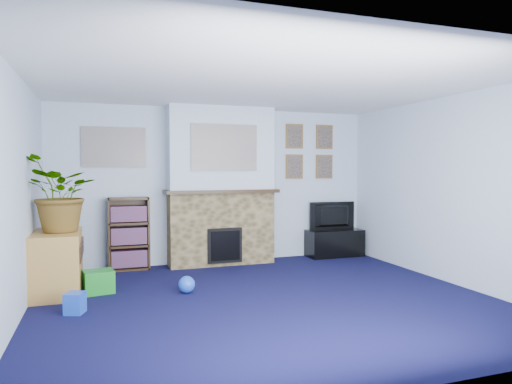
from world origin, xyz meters
name	(u,v)px	position (x,y,z in m)	size (l,w,h in m)	color
floor	(267,300)	(0.00, 0.00, 0.00)	(5.00, 4.50, 0.01)	#0E0E34
ceiling	(268,83)	(0.00, 0.00, 2.40)	(5.00, 4.50, 0.01)	white
wall_back	(218,186)	(0.00, 2.25, 1.20)	(5.00, 0.04, 2.40)	silver
wall_front	(390,211)	(0.00, -2.25, 1.20)	(5.00, 0.04, 2.40)	silver
wall_left	(15,198)	(-2.50, 0.00, 1.20)	(0.04, 4.50, 2.40)	silver
wall_right	(450,190)	(2.50, 0.00, 1.20)	(0.04, 4.50, 2.40)	silver
chimney_breast	(221,187)	(0.00, 2.05, 1.18)	(1.72, 0.50, 2.40)	brown
collage_main	(224,147)	(0.00, 1.84, 1.78)	(1.00, 0.03, 0.68)	gray
collage_left	(114,147)	(-1.55, 2.23, 1.78)	(0.90, 0.03, 0.58)	gray
portrait_tl	(294,136)	(1.30, 2.23, 2.00)	(0.30, 0.03, 0.40)	brown
portrait_tr	(324,137)	(1.85, 2.23, 2.00)	(0.30, 0.03, 0.40)	brown
portrait_bl	(294,167)	(1.30, 2.23, 1.50)	(0.30, 0.03, 0.40)	brown
portrait_br	(324,167)	(1.85, 2.23, 1.50)	(0.30, 0.03, 0.40)	brown
tv_stand	(334,243)	(1.95, 2.03, 0.23)	(0.94, 0.39, 0.44)	black
television	(334,216)	(1.95, 2.05, 0.68)	(0.80, 0.11, 0.46)	black
bookshelf	(129,235)	(-1.37, 2.11, 0.50)	(0.58, 0.28, 1.05)	#312112
sideboard	(57,264)	(-2.24, 1.06, 0.35)	(0.52, 0.94, 0.73)	#BA873B
potted_plant	(60,193)	(-2.19, 1.01, 1.19)	(0.82, 0.71, 0.92)	#26661E
mantel_clock	(216,185)	(-0.10, 2.00, 1.22)	(0.09, 0.06, 0.13)	gold
mantel_candle	(238,184)	(0.25, 2.00, 1.23)	(0.05, 0.05, 0.17)	#B2BFC6
mantel_teddy	(188,186)	(-0.52, 2.00, 1.22)	(0.12, 0.12, 0.12)	gray
mantel_can	(264,185)	(0.68, 2.00, 1.21)	(0.06, 0.06, 0.12)	blue
green_crate	(99,281)	(-1.79, 0.92, 0.14)	(0.34, 0.27, 0.27)	#198C26
toy_ball	(187,285)	(-0.80, 0.59, 0.09)	(0.20, 0.20, 0.20)	blue
toy_block	(75,303)	(-2.01, 0.19, 0.11)	(0.18, 0.18, 0.21)	blue
toy_tube	(50,294)	(-2.30, 0.80, 0.07)	(0.15, 0.15, 0.32)	purple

